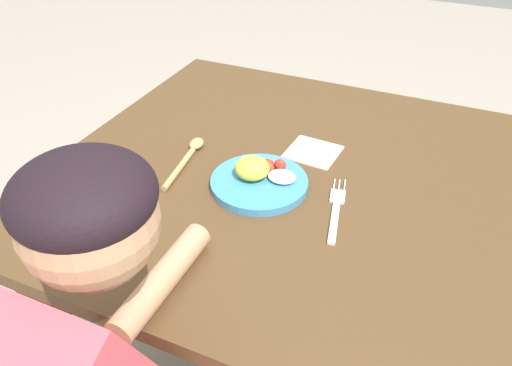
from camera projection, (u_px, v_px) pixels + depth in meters
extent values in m
plane|color=gray|center=(286.00, 362.00, 1.51)|extent=(8.00, 8.00, 0.00)
cube|color=#4E361E|center=(296.00, 180.00, 1.12)|extent=(1.05, 0.98, 0.03)
cube|color=#452D1B|center=(60.00, 345.00, 1.17)|extent=(0.06, 0.06, 0.65)
cube|color=#452D1B|center=(215.00, 173.00, 1.75)|extent=(0.06, 0.06, 0.65)
cube|color=#452D1B|center=(474.00, 240.00, 1.47)|extent=(0.06, 0.06, 0.65)
cylinder|color=#3E89BF|center=(259.00, 183.00, 1.07)|extent=(0.21, 0.21, 0.02)
ellipsoid|color=yellow|center=(252.00, 168.00, 1.06)|extent=(0.07, 0.07, 0.05)
ellipsoid|color=red|center=(280.00, 165.00, 1.09)|extent=(0.03, 0.02, 0.03)
ellipsoid|color=red|center=(268.00, 166.00, 1.09)|extent=(0.04, 0.04, 0.03)
ellipsoid|color=red|center=(266.00, 164.00, 1.09)|extent=(0.04, 0.04, 0.02)
ellipsoid|color=white|center=(282.00, 177.00, 1.06)|extent=(0.06, 0.05, 0.02)
cube|color=silver|center=(334.00, 222.00, 0.98)|extent=(0.04, 0.13, 0.01)
cube|color=silver|center=(338.00, 196.00, 1.04)|extent=(0.04, 0.05, 0.01)
cylinder|color=silver|center=(344.00, 186.00, 1.07)|extent=(0.01, 0.04, 0.00)
cylinder|color=silver|center=(339.00, 185.00, 1.08)|extent=(0.01, 0.04, 0.00)
cylinder|color=silver|center=(334.00, 185.00, 1.08)|extent=(0.01, 0.04, 0.00)
cylinder|color=tan|center=(179.00, 168.00, 1.12)|extent=(0.04, 0.16, 0.01)
ellipsoid|color=tan|center=(196.00, 144.00, 1.20)|extent=(0.04, 0.05, 0.02)
sphere|color=tan|center=(89.00, 221.00, 0.61)|extent=(0.17, 0.17, 0.17)
ellipsoid|color=black|center=(82.00, 195.00, 0.59)|extent=(0.18, 0.18, 0.10)
cylinder|color=tan|center=(162.00, 279.00, 0.83)|extent=(0.05, 0.24, 0.05)
cube|color=white|center=(313.00, 152.00, 1.19)|extent=(0.12, 0.12, 0.00)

